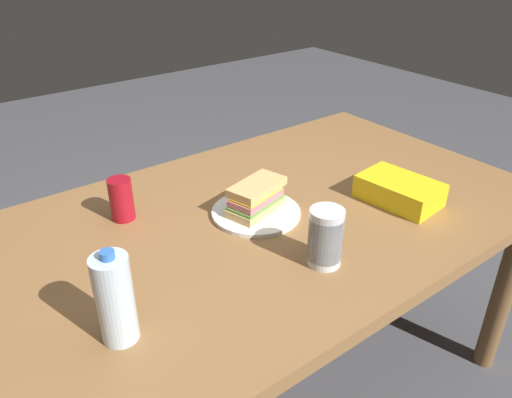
% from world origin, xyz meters
% --- Properties ---
extents(ground_plane, '(8.00, 8.00, 0.00)m').
position_xyz_m(ground_plane, '(0.00, 0.00, 0.00)').
color(ground_plane, '#4C4C51').
extents(dining_table, '(1.72, 0.97, 0.72)m').
position_xyz_m(dining_table, '(0.00, 0.00, 0.64)').
color(dining_table, olive).
rests_on(dining_table, ground_plane).
extents(paper_plate, '(0.25, 0.25, 0.01)m').
position_xyz_m(paper_plate, '(0.02, 0.01, 0.73)').
color(paper_plate, white).
rests_on(paper_plate, dining_table).
extents(sandwich, '(0.20, 0.14, 0.08)m').
position_xyz_m(sandwich, '(0.02, 0.02, 0.78)').
color(sandwich, '#DBB26B').
rests_on(sandwich, paper_plate).
extents(soda_can_red, '(0.07, 0.07, 0.12)m').
position_xyz_m(soda_can_red, '(-0.29, 0.22, 0.78)').
color(soda_can_red, maroon).
rests_on(soda_can_red, dining_table).
extents(chip_bag, '(0.18, 0.25, 0.07)m').
position_xyz_m(chip_bag, '(0.40, -0.18, 0.76)').
color(chip_bag, yellow).
rests_on(chip_bag, dining_table).
extents(water_bottle_tall, '(0.07, 0.07, 0.21)m').
position_xyz_m(water_bottle_tall, '(-0.49, -0.21, 0.82)').
color(water_bottle_tall, silver).
rests_on(water_bottle_tall, dining_table).
extents(plastic_cup_stack, '(0.08, 0.08, 0.15)m').
position_xyz_m(plastic_cup_stack, '(0.01, -0.27, 0.80)').
color(plastic_cup_stack, silver).
rests_on(plastic_cup_stack, dining_table).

